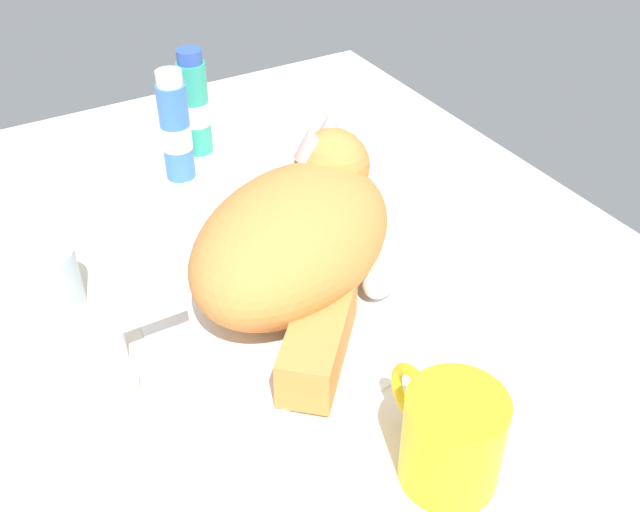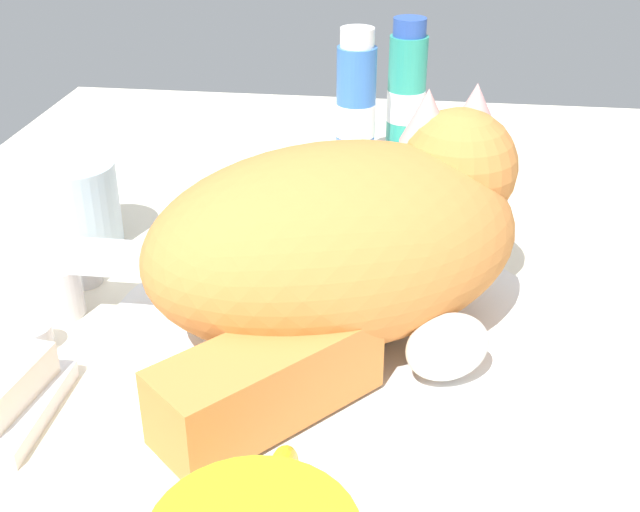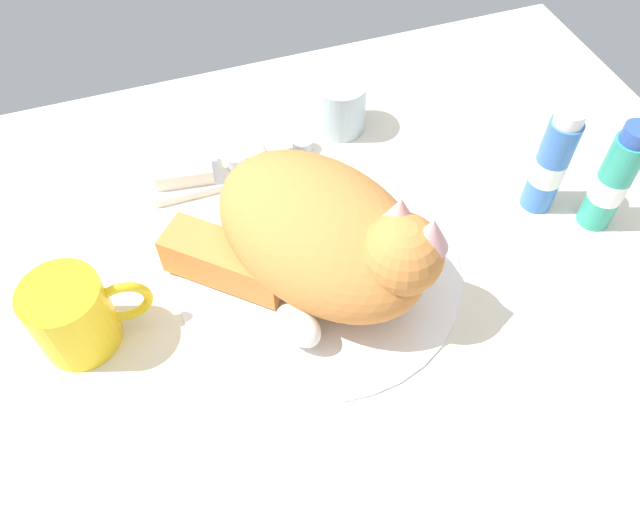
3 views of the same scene
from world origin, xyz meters
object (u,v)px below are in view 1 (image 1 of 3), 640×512
Objects in this scene: rinse_cup at (46,281)px; mouthwash_bottle at (195,105)px; toothpaste_bottle at (175,129)px; faucet at (118,339)px; soap_bar at (160,423)px; coffee_mug at (449,437)px; cat at (299,237)px.

rinse_cup is 0.49× the size of mouthwash_bottle.
toothpaste_bottle and mouthwash_bottle have the same top height.
faucet is 11.65cm from soap_bar.
faucet is 41.59cm from mouthwash_bottle.
coffee_mug reaches higher than rinse_cup.
toothpaste_bottle is at bearing -31.34° from faucet.
rinse_cup is 28.68cm from toothpaste_bottle.
soap_bar is at bearing 156.31° from toothpaste_bottle.
faucet reaches higher than soap_bar.
mouthwash_bottle reaches higher than coffee_mug.
soap_bar is 45.04cm from toothpaste_bottle.
coffee_mug is 55.92cm from toothpaste_bottle.
mouthwash_bottle is at bearing -48.38° from rinse_cup.
rinse_cup is at bearing 131.62° from mouthwash_bottle.
faucet is 0.39× the size of cat.
faucet is 34.67cm from toothpaste_bottle.
soap_bar is (-11.71, 20.05, -5.08)cm from cat.
coffee_mug is 0.84× the size of toothpaste_bottle.
mouthwash_bottle is at bearing -33.24° from faucet.
toothpaste_bottle is (41.02, -18.00, 4.63)cm from soap_bar.
soap_bar is at bearing 153.77° from mouthwash_bottle.
toothpaste_bottle is (18.38, -21.77, 3.31)cm from rinse_cup.
soap_bar is at bearing -170.54° from rinse_cup.
cat is 2.49× the size of coffee_mug.
mouthwash_bottle reaches higher than soap_bar.
rinse_cup is (11.00, 3.88, 1.06)cm from faucet.
mouthwash_bottle is (34.52, -2.74, -0.47)cm from cat.
coffee_mug is at bearing 176.56° from mouthwash_bottle.
rinse_cup is 1.00× the size of soap_bar.
cat is 34.64cm from mouthwash_bottle.
rinse_cup reaches higher than faucet.
toothpaste_bottle is at bearing -23.69° from soap_bar.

